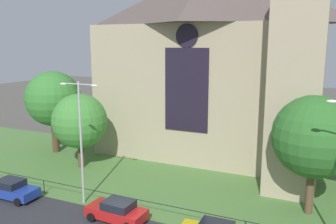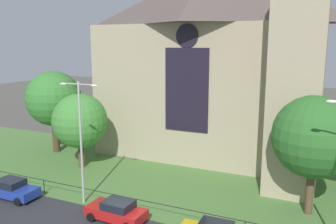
{
  "view_description": "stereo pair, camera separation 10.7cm",
  "coord_description": "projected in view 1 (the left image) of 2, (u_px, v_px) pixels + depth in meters",
  "views": [
    {
      "loc": [
        11.57,
        -18.21,
        12.04
      ],
      "look_at": [
        -0.28,
        8.0,
        6.51
      ],
      "focal_mm": 37.9,
      "sensor_mm": 36.0,
      "label": 1
    },
    {
      "loc": [
        11.67,
        -18.17,
        12.04
      ],
      "look_at": [
        -0.28,
        8.0,
        6.51
      ],
      "focal_mm": 37.9,
      "sensor_mm": 36.0,
      "label": 2
    }
  ],
  "objects": [
    {
      "name": "streetlamp_near",
      "position": [
        80.0,
        129.0,
        26.27
      ],
      "size": [
        3.37,
        0.26,
        9.38
      ],
      "color": "#B2B2B7",
      "rests_on": "ground"
    },
    {
      "name": "tree_left_far",
      "position": [
        53.0,
        99.0,
        39.2
      ],
      "size": [
        6.09,
        6.09,
        9.14
      ],
      "color": "#4C3823",
      "rests_on": "ground"
    },
    {
      "name": "parked_car_blue",
      "position": [
        12.0,
        189.0,
        28.04
      ],
      "size": [
        4.21,
        2.04,
        1.51
      ],
      "rotation": [
        0.0,
        0.0,
        0.01
      ],
      "color": "#1E3899",
      "rests_on": "ground"
    },
    {
      "name": "parked_car_red",
      "position": [
        117.0,
        211.0,
        24.39
      ],
      "size": [
        4.28,
        2.19,
        1.51
      ],
      "rotation": [
        0.0,
        0.0,
        3.09
      ],
      "color": "#B21919",
      "rests_on": "ground"
    },
    {
      "name": "church_building",
      "position": [
        212.0,
        61.0,
        37.94
      ],
      "size": [
        23.2,
        16.2,
        26.0
      ],
      "color": "tan",
      "rests_on": "ground"
    },
    {
      "name": "tree_left_near",
      "position": [
        80.0,
        121.0,
        34.48
      ],
      "size": [
        5.36,
        5.36,
        7.37
      ],
      "color": "brown",
      "rests_on": "ground"
    },
    {
      "name": "grass_verge",
      "position": [
        171.0,
        187.0,
        30.41
      ],
      "size": [
        120.0,
        20.0,
        0.01
      ],
      "primitive_type": "cube",
      "color": "#517F3D",
      "rests_on": "ground"
    },
    {
      "name": "tree_right_near",
      "position": [
        314.0,
        137.0,
        24.59
      ],
      "size": [
        5.81,
        5.81,
        8.63
      ],
      "color": "brown",
      "rests_on": "ground"
    },
    {
      "name": "iron_railing",
      "position": [
        131.0,
        200.0,
        25.59
      ],
      "size": [
        33.1,
        0.07,
        1.13
      ],
      "color": "black",
      "rests_on": "ground"
    },
    {
      "name": "ground",
      "position": [
        180.0,
        179.0,
        32.2
      ],
      "size": [
        160.0,
        160.0,
        0.0
      ],
      "primitive_type": "plane",
      "color": "#56544C"
    }
  ]
}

